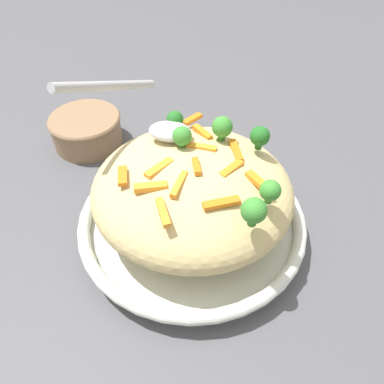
# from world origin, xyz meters

# --- Properties ---
(ground_plane) EXTENTS (2.40, 2.40, 0.00)m
(ground_plane) POSITION_xyz_m (0.00, 0.00, 0.00)
(ground_plane) COLOR #4C4C51
(serving_bowl) EXTENTS (0.32, 0.32, 0.04)m
(serving_bowl) POSITION_xyz_m (0.00, 0.00, 0.02)
(serving_bowl) COLOR silver
(serving_bowl) RESTS_ON ground_plane
(pasta_mound) EXTENTS (0.26, 0.25, 0.10)m
(pasta_mound) POSITION_xyz_m (0.00, 0.00, 0.08)
(pasta_mound) COLOR #D1BA7A
(pasta_mound) RESTS_ON serving_bowl
(carrot_piece_0) EXTENTS (0.04, 0.03, 0.01)m
(carrot_piece_0) POSITION_xyz_m (0.04, -0.06, 0.13)
(carrot_piece_0) COLOR orange
(carrot_piece_0) RESTS_ON pasta_mound
(carrot_piece_1) EXTENTS (0.03, 0.03, 0.01)m
(carrot_piece_1) POSITION_xyz_m (0.08, -0.01, 0.13)
(carrot_piece_1) COLOR orange
(carrot_piece_1) RESTS_ON pasta_mound
(carrot_piece_2) EXTENTS (0.04, 0.01, 0.01)m
(carrot_piece_2) POSITION_xyz_m (0.01, 0.03, 0.13)
(carrot_piece_2) COLOR orange
(carrot_piece_2) RESTS_ON pasta_mound
(carrot_piece_3) EXTENTS (0.02, 0.03, 0.01)m
(carrot_piece_3) POSITION_xyz_m (0.01, -0.01, 0.14)
(carrot_piece_3) COLOR orange
(carrot_piece_3) RESTS_ON pasta_mound
(carrot_piece_4) EXTENTS (0.03, 0.03, 0.01)m
(carrot_piece_4) POSITION_xyz_m (-0.02, 0.09, 0.13)
(carrot_piece_4) COLOR orange
(carrot_piece_4) RESTS_ON pasta_mound
(carrot_piece_5) EXTENTS (0.03, 0.04, 0.01)m
(carrot_piece_5) POSITION_xyz_m (0.05, -0.00, 0.13)
(carrot_piece_5) COLOR orange
(carrot_piece_5) RESTS_ON pasta_mound
(carrot_piece_6) EXTENTS (0.03, 0.04, 0.01)m
(carrot_piece_6) POSITION_xyz_m (-0.04, -0.02, 0.13)
(carrot_piece_6) COLOR orange
(carrot_piece_6) RESTS_ON pasta_mound
(carrot_piece_7) EXTENTS (0.04, 0.02, 0.01)m
(carrot_piece_7) POSITION_xyz_m (-0.04, -0.05, 0.13)
(carrot_piece_7) COLOR orange
(carrot_piece_7) RESTS_ON pasta_mound
(carrot_piece_8) EXTENTS (0.02, 0.03, 0.01)m
(carrot_piece_8) POSITION_xyz_m (-0.08, -0.04, 0.13)
(carrot_piece_8) COLOR orange
(carrot_piece_8) RESTS_ON pasta_mound
(carrot_piece_9) EXTENTS (0.03, 0.03, 0.01)m
(carrot_piece_9) POSITION_xyz_m (-0.00, 0.07, 0.13)
(carrot_piece_9) COLOR orange
(carrot_piece_9) RESTS_ON pasta_mound
(carrot_piece_10) EXTENTS (0.02, 0.04, 0.01)m
(carrot_piece_10) POSITION_xyz_m (0.05, 0.04, 0.13)
(carrot_piece_10) COLOR orange
(carrot_piece_10) RESTS_ON pasta_mound
(carrot_piece_11) EXTENTS (0.01, 0.04, 0.01)m
(carrot_piece_11) POSITION_xyz_m (-0.01, -0.04, 0.13)
(carrot_piece_11) COLOR orange
(carrot_piece_11) RESTS_ON pasta_mound
(carrot_piece_12) EXTENTS (0.03, 0.04, 0.01)m
(carrot_piece_12) POSITION_xyz_m (-0.01, -0.08, 0.13)
(carrot_piece_12) COLOR orange
(carrot_piece_12) RESTS_ON pasta_mound
(broccoli_floret_0) EXTENTS (0.02, 0.02, 0.03)m
(broccoli_floret_0) POSITION_xyz_m (0.09, -0.04, 0.14)
(broccoli_floret_0) COLOR #377928
(broccoli_floret_0) RESTS_ON pasta_mound
(broccoli_floret_1) EXTENTS (0.03, 0.03, 0.03)m
(broccoli_floret_1) POSITION_xyz_m (0.03, 0.06, 0.15)
(broccoli_floret_1) COLOR #377928
(broccoli_floret_1) RESTS_ON pasta_mound
(broccoli_floret_2) EXTENTS (0.03, 0.03, 0.03)m
(broccoli_floret_2) POSITION_xyz_m (0.08, -0.08, 0.14)
(broccoli_floret_2) COLOR #377928
(broccoli_floret_2) RESTS_ON pasta_mound
(broccoli_floret_3) EXTENTS (0.02, 0.02, 0.03)m
(broccoli_floret_3) POSITION_xyz_m (-0.02, 0.03, 0.15)
(broccoli_floret_3) COLOR #377928
(broccoli_floret_3) RESTS_ON pasta_mound
(broccoli_floret_4) EXTENTS (0.03, 0.03, 0.03)m
(broccoli_floret_4) POSITION_xyz_m (0.08, 0.05, 0.14)
(broccoli_floret_4) COLOR #205B1C
(broccoli_floret_4) RESTS_ON pasta_mound
(broccoli_floret_5) EXTENTS (0.02, 0.02, 0.03)m
(broccoli_floret_5) POSITION_xyz_m (-0.04, 0.07, 0.14)
(broccoli_floret_5) COLOR #205B1C
(broccoli_floret_5) RESTS_ON pasta_mound
(serving_spoon) EXTENTS (0.15, 0.18, 0.09)m
(serving_spoon) POSITION_xyz_m (-0.07, 0.05, 0.16)
(serving_spoon) COLOR #B7B7BC
(serving_spoon) RESTS_ON pasta_mound
(companion_bowl) EXTENTS (0.13, 0.13, 0.06)m
(companion_bowl) POSITION_xyz_m (-0.23, 0.17, 0.03)
(companion_bowl) COLOR #8C6B4C
(companion_bowl) RESTS_ON ground_plane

